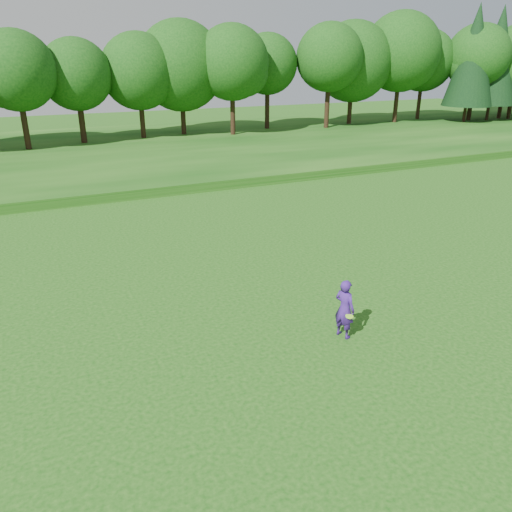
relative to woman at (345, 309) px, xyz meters
name	(u,v)px	position (x,y,z in m)	size (l,w,h in m)	color
ground	(358,357)	(-0.26, -1.13, -0.91)	(140.00, 140.00, 0.00)	#11470D
berm	(121,151)	(-0.26, 32.87, -0.61)	(130.00, 30.00, 0.60)	#11470D
walking_path	(165,192)	(-0.26, 18.87, -0.89)	(130.00, 1.60, 0.04)	gray
treeline	(102,53)	(-0.26, 36.87, 7.19)	(104.00, 7.00, 15.00)	#0E3F0E
woman	(345,309)	(0.00, 0.00, 0.00)	(0.63, 0.78, 1.83)	#3E1B7D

